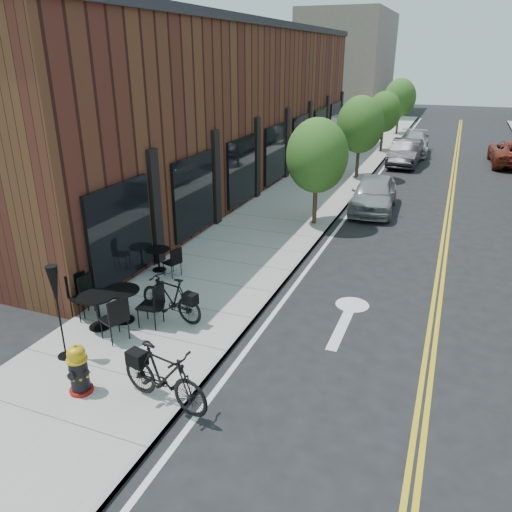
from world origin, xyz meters
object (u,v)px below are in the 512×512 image
at_px(patio_umbrella, 55,293).
at_px(parked_car_b, 405,153).
at_px(bistro_set_a, 122,301).
at_px(parked_car_a, 374,193).
at_px(bicycle_right, 164,376).
at_px(bistro_set_b, 97,307).
at_px(bistro_set_c, 158,256).
at_px(bicycle_left, 171,297).
at_px(fire_hydrant, 79,370).
at_px(parked_car_c, 413,144).

height_order(patio_umbrella, parked_car_b, patio_umbrella).
height_order(bistro_set_a, parked_car_a, parked_car_a).
distance_m(bicycle_right, bistro_set_b, 3.33).
bearing_deg(bicycle_right, parked_car_a, 5.59).
distance_m(bistro_set_c, patio_umbrella, 4.70).
height_order(bicycle_left, bistro_set_c, bicycle_left).
relative_size(bistro_set_c, parked_car_b, 0.37).
height_order(bicycle_right, bistro_set_c, bicycle_right).
xyz_separation_m(bicycle_left, bicycle_right, (1.51, -2.77, 0.04)).
xyz_separation_m(fire_hydrant, parked_car_a, (3.03, 14.04, 0.11)).
bearing_deg(parked_car_a, bistro_set_b, -112.73).
height_order(bistro_set_c, parked_car_c, parked_car_c).
height_order(fire_hydrant, bicycle_right, bicycle_right).
relative_size(fire_hydrant, bistro_set_c, 0.62).
bearing_deg(parked_car_c, parked_car_a, -94.42).
bearing_deg(parked_car_c, patio_umbrella, -102.63).
height_order(patio_umbrella, parked_car_a, patio_umbrella).
distance_m(bistro_set_c, parked_car_a, 9.87).
height_order(fire_hydrant, parked_car_a, parked_car_a).
xyz_separation_m(fire_hydrant, bicycle_right, (1.64, 0.27, 0.11)).
bearing_deg(bicycle_left, parked_car_a, 176.25).
distance_m(fire_hydrant, parked_car_b, 23.86).
bearing_deg(bicycle_right, bistro_set_b, 69.22).
relative_size(bistro_set_c, parked_car_c, 0.35).
bearing_deg(bistro_set_b, bicycle_left, 60.34).
relative_size(bistro_set_b, parked_car_a, 0.47).
bearing_deg(bicycle_left, patio_umbrella, -17.35).
height_order(bicycle_right, bistro_set_b, bicycle_right).
xyz_separation_m(fire_hydrant, parked_car_c, (3.29, 27.34, 0.07)).
height_order(bistro_set_a, bistro_set_b, bistro_set_b).
relative_size(bistro_set_c, parked_car_a, 0.39).
xyz_separation_m(bistro_set_a, parked_car_a, (3.87, 11.53, 0.06)).
bearing_deg(parked_car_a, bicycle_left, -108.12).
xyz_separation_m(bistro_set_a, patio_umbrella, (-0.22, -1.71, 0.94)).
distance_m(parked_car_a, parked_car_c, 13.30).
height_order(fire_hydrant, bicycle_left, bicycle_left).
bearing_deg(patio_umbrella, parked_car_c, 80.67).
bearing_deg(bicycle_right, bicycle_left, 39.91).
relative_size(bicycle_right, parked_car_a, 0.47).
bearing_deg(parked_car_a, bistro_set_c, -121.73).
bearing_deg(patio_umbrella, bistro_set_b, 95.08).
bearing_deg(parked_car_a, parked_car_c, 85.49).
relative_size(fire_hydrant, bistro_set_b, 0.51).
relative_size(bicycle_left, parked_car_a, 0.43).
relative_size(fire_hydrant, bicycle_left, 0.56).
height_order(bistro_set_c, parked_car_a, parked_car_a).
height_order(bicycle_right, parked_car_c, parked_car_c).
xyz_separation_m(bistro_set_a, bistro_set_c, (-0.81, 2.84, -0.09)).
xyz_separation_m(bistro_set_a, bistro_set_b, (-0.33, -0.47, 0.00)).
distance_m(bistro_set_b, parked_car_a, 12.71).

